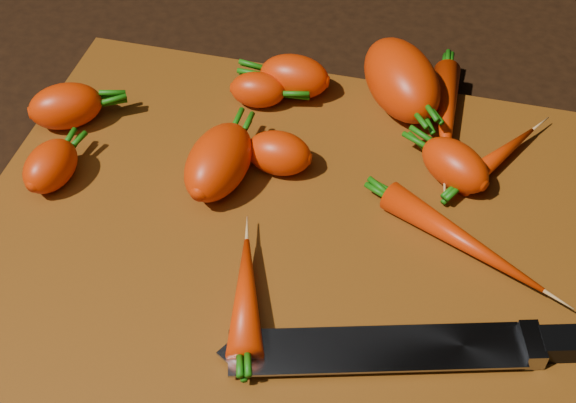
# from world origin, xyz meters

# --- Properties ---
(ground) EXTENTS (2.00, 2.00, 0.01)m
(ground) POSITION_xyz_m (0.00, 0.00, -0.01)
(ground) COLOR black
(cutting_board) EXTENTS (0.50, 0.40, 0.01)m
(cutting_board) POSITION_xyz_m (0.00, 0.00, 0.01)
(cutting_board) COLOR #82420D
(cutting_board) RESTS_ON ground
(carrot_0) EXTENTS (0.08, 0.07, 0.04)m
(carrot_0) POSITION_xyz_m (-0.22, 0.07, 0.03)
(carrot_0) COLOR red
(carrot_0) RESTS_ON cutting_board
(carrot_1) EXTENTS (0.06, 0.04, 0.04)m
(carrot_1) POSITION_xyz_m (-0.02, 0.06, 0.03)
(carrot_1) COLOR red
(carrot_1) RESTS_ON cutting_board
(carrot_2) EXTENTS (0.11, 0.12, 0.06)m
(carrot_2) POSITION_xyz_m (0.07, 0.17, 0.04)
(carrot_2) COLOR red
(carrot_2) RESTS_ON cutting_board
(carrot_3) EXTENTS (0.06, 0.09, 0.05)m
(carrot_3) POSITION_xyz_m (-0.06, 0.03, 0.04)
(carrot_3) COLOR red
(carrot_3) RESTS_ON cutting_board
(carrot_4) EXTENTS (0.07, 0.04, 0.04)m
(carrot_4) POSITION_xyz_m (-0.03, 0.16, 0.03)
(carrot_4) COLOR red
(carrot_4) RESTS_ON cutting_board
(carrot_5) EXTENTS (0.05, 0.04, 0.03)m
(carrot_5) POSITION_xyz_m (-0.06, 0.14, 0.03)
(carrot_5) COLOR red
(carrot_5) RESTS_ON cutting_board
(carrot_6) EXTENTS (0.08, 0.07, 0.04)m
(carrot_6) POSITION_xyz_m (0.12, 0.08, 0.03)
(carrot_6) COLOR red
(carrot_6) RESTS_ON cutting_board
(carrot_7) EXTENTS (0.07, 0.09, 0.02)m
(carrot_7) POSITION_xyz_m (0.16, 0.11, 0.02)
(carrot_7) COLOR red
(carrot_7) RESTS_ON cutting_board
(carrot_8) EXTENTS (0.14, 0.09, 0.02)m
(carrot_8) POSITION_xyz_m (0.14, 0.01, 0.02)
(carrot_8) COLOR red
(carrot_8) RESTS_ON cutting_board
(carrot_9) EXTENTS (0.05, 0.11, 0.03)m
(carrot_9) POSITION_xyz_m (-0.01, -0.08, 0.03)
(carrot_9) COLOR red
(carrot_9) RESTS_ON cutting_board
(carrot_10) EXTENTS (0.05, 0.06, 0.04)m
(carrot_10) POSITION_xyz_m (-0.20, 0.00, 0.03)
(carrot_10) COLOR red
(carrot_10) RESTS_ON cutting_board
(carrot_11) EXTENTS (0.04, 0.14, 0.02)m
(carrot_11) POSITION_xyz_m (0.11, 0.15, 0.02)
(carrot_11) COLOR red
(carrot_11) RESTS_ON cutting_board
(knife) EXTENTS (0.33, 0.12, 0.02)m
(knife) POSITION_xyz_m (0.11, -0.10, 0.02)
(knife) COLOR gray
(knife) RESTS_ON cutting_board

